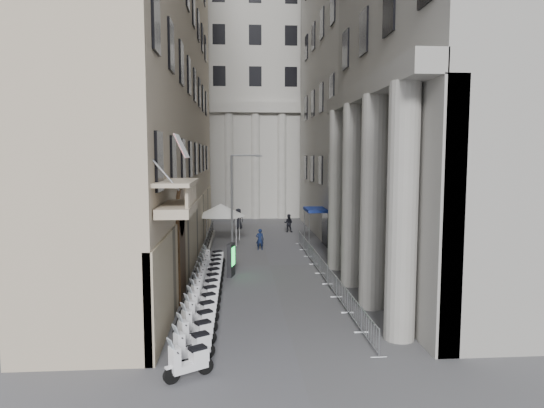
% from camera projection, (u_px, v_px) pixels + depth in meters
% --- Properties ---
extents(left_building, '(5.00, 36.00, 34.00)m').
position_uv_depth(left_building, '(155.00, 9.00, 32.50)').
color(left_building, '#B7A68D').
rests_on(left_building, ground).
extents(far_building, '(22.00, 10.00, 30.00)m').
position_uv_depth(far_building, '(254.00, 91.00, 59.04)').
color(far_building, '#ACAAA3').
rests_on(far_building, ground).
extents(iron_fence, '(0.30, 28.00, 1.40)m').
position_uv_depth(iron_fence, '(203.00, 271.00, 30.46)').
color(iron_fence, black).
rests_on(iron_fence, ground).
extents(blue_awning, '(1.60, 3.00, 3.00)m').
position_uv_depth(blue_awning, '(315.00, 245.00, 39.00)').
color(blue_awning, navy).
rests_on(blue_awning, ground).
extents(flag, '(1.00, 1.40, 8.20)m').
position_uv_depth(flag, '(186.00, 355.00, 17.58)').
color(flag, '#9E0C11').
rests_on(flag, ground).
extents(scooter_0, '(1.49, 1.20, 1.50)m').
position_uv_depth(scooter_0, '(190.00, 379.00, 15.73)').
color(scooter_0, white).
rests_on(scooter_0, ground).
extents(scooter_1, '(1.49, 1.20, 1.50)m').
position_uv_depth(scooter_1, '(193.00, 363.00, 16.95)').
color(scooter_1, white).
rests_on(scooter_1, ground).
extents(scooter_2, '(1.49, 1.20, 1.50)m').
position_uv_depth(scooter_2, '(196.00, 349.00, 18.18)').
color(scooter_2, white).
rests_on(scooter_2, ground).
extents(scooter_3, '(1.49, 1.20, 1.50)m').
position_uv_depth(scooter_3, '(199.00, 336.00, 19.40)').
color(scooter_3, white).
rests_on(scooter_3, ground).
extents(scooter_4, '(1.49, 1.20, 1.50)m').
position_uv_depth(scooter_4, '(201.00, 326.00, 20.63)').
color(scooter_4, white).
rests_on(scooter_4, ground).
extents(scooter_5, '(1.49, 1.20, 1.50)m').
position_uv_depth(scooter_5, '(203.00, 316.00, 21.85)').
color(scooter_5, white).
rests_on(scooter_5, ground).
extents(scooter_6, '(1.49, 1.20, 1.50)m').
position_uv_depth(scooter_6, '(205.00, 308.00, 23.08)').
color(scooter_6, white).
rests_on(scooter_6, ground).
extents(scooter_7, '(1.49, 1.20, 1.50)m').
position_uv_depth(scooter_7, '(206.00, 300.00, 24.30)').
color(scooter_7, white).
rests_on(scooter_7, ground).
extents(scooter_8, '(1.49, 1.20, 1.50)m').
position_uv_depth(scooter_8, '(208.00, 293.00, 25.53)').
color(scooter_8, white).
rests_on(scooter_8, ground).
extents(scooter_9, '(1.49, 1.20, 1.50)m').
position_uv_depth(scooter_9, '(209.00, 287.00, 26.75)').
color(scooter_9, white).
rests_on(scooter_9, ground).
extents(scooter_10, '(1.49, 1.20, 1.50)m').
position_uv_depth(scooter_10, '(210.00, 281.00, 27.98)').
color(scooter_10, white).
rests_on(scooter_10, ground).
extents(scooter_11, '(1.49, 1.20, 1.50)m').
position_uv_depth(scooter_11, '(212.00, 276.00, 29.20)').
color(scooter_11, white).
rests_on(scooter_11, ground).
extents(scooter_12, '(1.49, 1.20, 1.50)m').
position_uv_depth(scooter_12, '(213.00, 271.00, 30.43)').
color(scooter_12, white).
rests_on(scooter_12, ground).
extents(scooter_13, '(1.49, 1.20, 1.50)m').
position_uv_depth(scooter_13, '(214.00, 266.00, 31.65)').
color(scooter_13, white).
rests_on(scooter_13, ground).
extents(barrier_0, '(0.60, 2.40, 1.10)m').
position_uv_depth(barrier_0, '(370.00, 345.00, 18.53)').
color(barrier_0, '#ACAFB4').
rests_on(barrier_0, ground).
extents(barrier_1, '(0.60, 2.40, 1.10)m').
position_uv_depth(barrier_1, '(354.00, 323.00, 21.01)').
color(barrier_1, '#ACAFB4').
rests_on(barrier_1, ground).
extents(barrier_2, '(0.60, 2.40, 1.10)m').
position_uv_depth(barrier_2, '(342.00, 305.00, 23.49)').
color(barrier_2, '#ACAFB4').
rests_on(barrier_2, ground).
extents(barrier_3, '(0.60, 2.40, 1.10)m').
position_uv_depth(barrier_3, '(332.00, 291.00, 25.97)').
color(barrier_3, '#ACAFB4').
rests_on(barrier_3, ground).
extents(barrier_4, '(0.60, 2.40, 1.10)m').
position_uv_depth(barrier_4, '(323.00, 279.00, 28.45)').
color(barrier_4, '#ACAFB4').
rests_on(barrier_4, ground).
extents(barrier_5, '(0.60, 2.40, 1.10)m').
position_uv_depth(barrier_5, '(317.00, 269.00, 30.93)').
color(barrier_5, '#ACAFB4').
rests_on(barrier_5, ground).
extents(barrier_6, '(0.60, 2.40, 1.10)m').
position_uv_depth(barrier_6, '(311.00, 261.00, 33.42)').
color(barrier_6, '#ACAFB4').
rests_on(barrier_6, ground).
extents(barrier_7, '(0.60, 2.40, 1.10)m').
position_uv_depth(barrier_7, '(306.00, 253.00, 35.90)').
color(barrier_7, '#ACAFB4').
rests_on(barrier_7, ground).
extents(barrier_8, '(0.60, 2.40, 1.10)m').
position_uv_depth(barrier_8, '(301.00, 247.00, 38.38)').
color(barrier_8, '#ACAFB4').
rests_on(barrier_8, ground).
extents(security_tent, '(4.02, 4.02, 3.27)m').
position_uv_depth(security_tent, '(219.00, 210.00, 40.05)').
color(security_tent, white).
rests_on(security_tent, ground).
extents(street_lamp, '(2.35, 0.71, 7.29)m').
position_uv_depth(street_lamp, '(235.00, 195.00, 35.53)').
color(street_lamp, gray).
rests_on(street_lamp, ground).
extents(info_kiosk, '(0.50, 0.98, 1.99)m').
position_uv_depth(info_kiosk, '(231.00, 260.00, 29.00)').
color(info_kiosk, black).
rests_on(info_kiosk, ground).
extents(pedestrian_a, '(0.61, 0.42, 1.64)m').
position_uv_depth(pedestrian_a, '(260.00, 239.00, 37.06)').
color(pedestrian_a, '#0E1838').
rests_on(pedestrian_a, ground).
extents(pedestrian_b, '(0.98, 0.85, 1.71)m').
position_uv_depth(pedestrian_b, '(288.00, 223.00, 45.70)').
color(pedestrian_b, black).
rests_on(pedestrian_b, ground).
extents(pedestrian_c, '(1.15, 0.95, 2.03)m').
position_uv_depth(pedestrian_c, '(238.00, 219.00, 47.72)').
color(pedestrian_c, black).
rests_on(pedestrian_c, ground).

